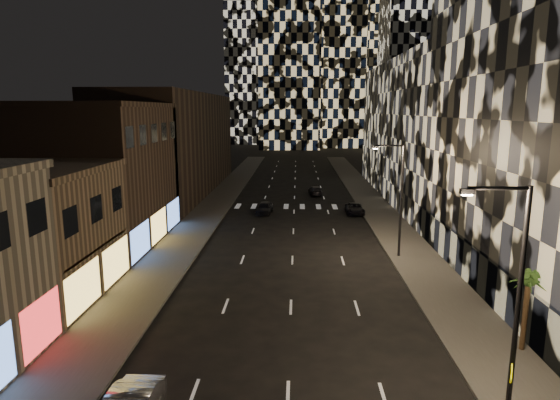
# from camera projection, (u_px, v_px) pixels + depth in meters

# --- Properties ---
(sidewalk_left) EXTENTS (4.00, 120.00, 0.15)m
(sidewalk_left) POSITION_uv_depth(u_px,v_px,m) (214.00, 205.00, 58.19)
(sidewalk_left) COLOR #47443F
(sidewalk_left) RESTS_ON ground
(sidewalk_right) EXTENTS (4.00, 120.00, 0.15)m
(sidewalk_right) POSITION_uv_depth(u_px,v_px,m) (375.00, 206.00, 57.47)
(sidewalk_right) COLOR #47443F
(sidewalk_right) RESTS_ON ground
(curb_left) EXTENTS (0.20, 120.00, 0.15)m
(curb_left) POSITION_uv_depth(u_px,v_px,m) (231.00, 205.00, 58.12)
(curb_left) COLOR #4C4C47
(curb_left) RESTS_ON ground
(curb_right) EXTENTS (0.20, 120.00, 0.15)m
(curb_right) POSITION_uv_depth(u_px,v_px,m) (358.00, 206.00, 57.55)
(curb_right) COLOR #4C4C47
(curb_right) RESTS_ON ground
(retail_tan) EXTENTS (10.00, 10.00, 8.00)m
(retail_tan) POSITION_uv_depth(u_px,v_px,m) (20.00, 236.00, 29.24)
(retail_tan) COLOR #7A6149
(retail_tan) RESTS_ON ground
(retail_brown) EXTENTS (10.00, 15.00, 12.00)m
(retail_brown) POSITION_uv_depth(u_px,v_px,m) (100.00, 177.00, 41.13)
(retail_brown) COLOR #463327
(retail_brown) RESTS_ON ground
(retail_filler_left) EXTENTS (10.00, 40.00, 14.00)m
(retail_filler_left) POSITION_uv_depth(u_px,v_px,m) (176.00, 144.00, 66.93)
(retail_filler_left) COLOR #463327
(retail_filler_left) RESTS_ON ground
(midrise_base) EXTENTS (0.60, 25.00, 3.00)m
(midrise_base) POSITION_uv_depth(u_px,v_px,m) (471.00, 262.00, 32.10)
(midrise_base) COLOR #383838
(midrise_base) RESTS_ON ground
(midrise_filler_right) EXTENTS (16.00, 40.00, 18.00)m
(midrise_filler_right) POSITION_uv_depth(u_px,v_px,m) (445.00, 131.00, 62.28)
(midrise_filler_right) COLOR #232326
(midrise_filler_right) RESTS_ON ground
(streetlight_near) EXTENTS (2.55, 0.25, 9.00)m
(streetlight_near) POSITION_uv_depth(u_px,v_px,m) (513.00, 287.00, 17.28)
(streetlight_near) COLOR black
(streetlight_near) RESTS_ON sidewalk_right
(streetlight_far) EXTENTS (2.55, 0.25, 9.00)m
(streetlight_far) POSITION_uv_depth(u_px,v_px,m) (399.00, 193.00, 36.91)
(streetlight_far) COLOR black
(streetlight_far) RESTS_ON sidewalk_right
(car_dark_midlane) EXTENTS (2.02, 4.15, 1.36)m
(car_dark_midlane) POSITION_uv_depth(u_px,v_px,m) (265.00, 208.00, 53.85)
(car_dark_midlane) COLOR black
(car_dark_midlane) RESTS_ON ground
(car_dark_oncoming) EXTENTS (2.03, 4.33, 1.22)m
(car_dark_oncoming) POSITION_uv_depth(u_px,v_px,m) (316.00, 191.00, 65.59)
(car_dark_oncoming) COLOR black
(car_dark_oncoming) RESTS_ON ground
(car_dark_rightlane) EXTENTS (1.97, 4.27, 1.19)m
(car_dark_rightlane) POSITION_uv_depth(u_px,v_px,m) (355.00, 209.00, 53.74)
(car_dark_rightlane) COLOR black
(car_dark_rightlane) RESTS_ON ground
(ped_sign) EXTENTS (0.37, 0.77, 2.45)m
(ped_sign) POSITION_uv_depth(u_px,v_px,m) (510.00, 383.00, 17.37)
(ped_sign) COLOR black
(ped_sign) RESTS_ON sidewalk_right
(palm_tree) EXTENTS (2.05, 2.07, 4.07)m
(palm_tree) POSITION_uv_depth(u_px,v_px,m) (528.00, 285.00, 22.50)
(palm_tree) COLOR #47331E
(palm_tree) RESTS_ON sidewalk_right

